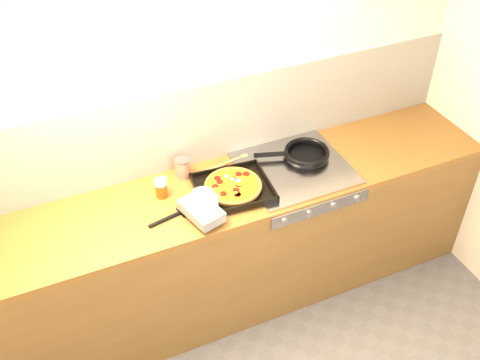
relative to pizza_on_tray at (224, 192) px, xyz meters
name	(u,v)px	position (x,y,z in m)	size (l,w,h in m)	color
room_shell	(201,125)	(0.02, 0.36, 0.21)	(3.20, 3.20, 3.20)	white
counter_run	(223,247)	(0.02, 0.07, -0.49)	(3.20, 0.62, 0.90)	brown
stovetop	(294,168)	(0.47, 0.07, -0.04)	(0.60, 0.56, 0.02)	#A2A2A8
pizza_on_tray	(224,192)	(0.00, 0.00, 0.00)	(0.55, 0.45, 0.07)	black
frying_pan	(306,154)	(0.57, 0.13, 0.00)	(0.47, 0.34, 0.04)	black
tomato_can	(183,168)	(-0.14, 0.27, 0.02)	(0.09, 0.09, 0.12)	#AA1C0D
juice_glass	(161,188)	(-0.30, 0.15, 0.01)	(0.08, 0.08, 0.11)	#EE450E
wooden_spoon	(231,161)	(0.16, 0.27, -0.03)	(0.30, 0.07, 0.02)	#B7834D
black_spatula	(174,215)	(-0.29, -0.03, -0.04)	(0.29, 0.11, 0.02)	black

